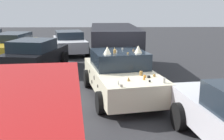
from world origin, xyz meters
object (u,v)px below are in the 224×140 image
(parked_sedan_near_right, at_px, (69,42))
(art_car_decorated, at_px, (121,75))
(parked_sedan_far_left, at_px, (36,55))
(parked_van_far_right, at_px, (114,46))
(parked_sedan_row_back_center, at_px, (11,46))

(parked_sedan_near_right, bearing_deg, art_car_decorated, 4.37)
(parked_sedan_far_left, xyz_separation_m, parked_sedan_near_right, (4.63, -1.00, -0.02))
(parked_sedan_far_left, bearing_deg, parked_van_far_right, -81.19)
(parked_van_far_right, xyz_separation_m, parked_sedan_near_right, (4.78, 2.63, -0.43))
(parked_van_far_right, distance_m, parked_sedan_row_back_center, 6.55)
(art_car_decorated, relative_size, parked_sedan_row_back_center, 0.98)
(parked_van_far_right, xyz_separation_m, parked_sedan_row_back_center, (3.16, 5.72, -0.42))
(parked_sedan_far_left, height_order, parked_sedan_near_right, parked_sedan_far_left)
(parked_van_far_right, distance_m, parked_sedan_near_right, 5.47)
(parked_van_far_right, bearing_deg, parked_sedan_near_right, 26.79)
(art_car_decorated, xyz_separation_m, parked_sedan_far_left, (3.88, 3.73, 0.01))
(parked_sedan_row_back_center, distance_m, parked_sedan_near_right, 3.49)
(art_car_decorated, xyz_separation_m, parked_sedan_row_back_center, (6.89, 5.82, -0.00))
(art_car_decorated, bearing_deg, parked_sedan_far_left, -147.45)
(parked_van_far_right, bearing_deg, parked_sedan_far_left, 85.67)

